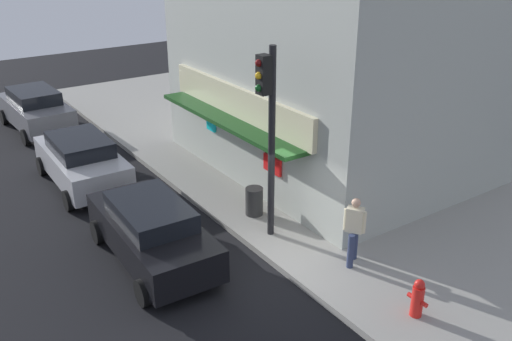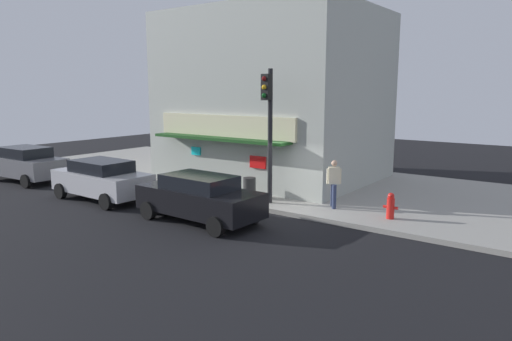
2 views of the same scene
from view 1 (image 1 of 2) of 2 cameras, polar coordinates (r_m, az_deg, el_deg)
ground_plane at (r=14.21m, az=1.52°, el=-9.64°), size 56.91×56.91×0.00m
sidewalk at (r=17.26m, az=15.41°, el=-3.81°), size 37.94×10.18×0.17m
corner_building at (r=18.94m, az=8.17°, el=12.24°), size 9.56×8.48×7.91m
traffic_light at (r=13.83m, az=1.27°, el=5.20°), size 0.32×0.58×5.07m
fire_hydrant at (r=12.56m, az=16.12°, el=-12.38°), size 0.50×0.26×0.89m
trash_can at (r=16.01m, az=-0.19°, el=-3.14°), size 0.51×0.51×0.81m
pedestrian at (r=13.71m, az=9.96°, el=-5.81°), size 0.51×0.58×1.76m
parked_car_black at (r=14.23m, az=-10.56°, el=-6.04°), size 4.61×2.17×1.62m
parked_car_silver at (r=18.92m, az=-17.31°, el=1.00°), size 4.47×2.17×1.64m
parked_car_grey at (r=24.83m, az=-21.50°, el=5.83°), size 4.53×2.27×1.70m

